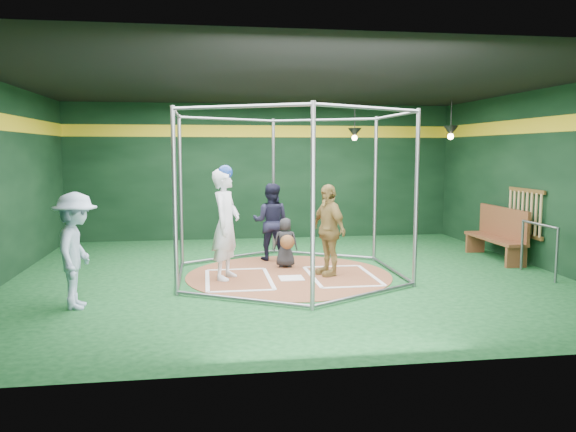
{
  "coord_description": "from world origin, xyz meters",
  "views": [
    {
      "loc": [
        -1.52,
        -10.1,
        2.31
      ],
      "look_at": [
        0.0,
        0.1,
        1.1
      ],
      "focal_mm": 35.0,
      "sensor_mm": 36.0,
      "label": 1
    }
  ],
  "objects": [
    {
      "name": "steel_railing",
      "position": [
        4.55,
        -0.71,
        0.66
      ],
      "size": [
        0.05,
        1.14,
        0.98
      ],
      "color": "gray",
      "rests_on": "ground"
    },
    {
      "name": "batter_box_left",
      "position": [
        -0.95,
        -0.25,
        0.02
      ],
      "size": [
        1.17,
        1.77,
        0.01
      ],
      "color": "white",
      "rests_on": "clay_disc"
    },
    {
      "name": "batter_box_right",
      "position": [
        0.95,
        -0.25,
        0.02
      ],
      "size": [
        1.17,
        1.77,
        0.01
      ],
      "color": "white",
      "rests_on": "clay_disc"
    },
    {
      "name": "umpire",
      "position": [
        -0.16,
        1.5,
        0.82
      ],
      "size": [
        0.93,
        0.81,
        1.61
      ],
      "primitive_type": "imported",
      "rotation": [
        0.0,
        0.0,
        2.85
      ],
      "color": "black",
      "rests_on": "clay_disc"
    },
    {
      "name": "pendant_lamp_far",
      "position": [
        4.0,
        2.0,
        2.74
      ],
      "size": [
        0.34,
        0.34,
        0.9
      ],
      "color": "black",
      "rests_on": "room_shell"
    },
    {
      "name": "home_plate",
      "position": [
        0.0,
        -0.3,
        0.02
      ],
      "size": [
        0.43,
        0.43,
        0.01
      ],
      "primitive_type": "cube",
      "color": "white",
      "rests_on": "clay_disc"
    },
    {
      "name": "batter_figure",
      "position": [
        -1.16,
        -0.13,
        1.02
      ],
      "size": [
        0.71,
        0.85,
        2.04
      ],
      "color": "silver",
      "rests_on": "clay_disc"
    },
    {
      "name": "batting_cage",
      "position": [
        -0.0,
        -0.0,
        1.5
      ],
      "size": [
        4.05,
        4.67,
        3.0
      ],
      "color": "gray",
      "rests_on": "ground"
    },
    {
      "name": "clay_disc",
      "position": [
        0.0,
        0.0,
        0.01
      ],
      "size": [
        3.8,
        3.8,
        0.01
      ],
      "primitive_type": "cylinder",
      "color": "brown",
      "rests_on": "ground"
    },
    {
      "name": "bystander_blue",
      "position": [
        -3.39,
        -1.67,
        0.85
      ],
      "size": [
        0.65,
        1.11,
        1.71
      ],
      "primitive_type": "imported",
      "rotation": [
        0.0,
        0.0,
        1.59
      ],
      "color": "#9EB8D1",
      "rests_on": "ground"
    },
    {
      "name": "bat_rack",
      "position": [
        4.93,
        0.4,
        1.05
      ],
      "size": [
        0.07,
        1.25,
        0.98
      ],
      "color": "brown",
      "rests_on": "room_shell"
    },
    {
      "name": "dugout_bench",
      "position": [
        4.64,
        0.87,
        0.57
      ],
      "size": [
        0.45,
        1.91,
        1.11
      ],
      "color": "brown",
      "rests_on": "ground"
    },
    {
      "name": "catcher_figure",
      "position": [
        0.04,
        0.69,
        0.51
      ],
      "size": [
        0.53,
        0.59,
        0.98
      ],
      "color": "black",
      "rests_on": "clay_disc"
    },
    {
      "name": "room_shell",
      "position": [
        0.0,
        0.01,
        1.75
      ],
      "size": [
        10.1,
        9.1,
        3.53
      ],
      "color": "#0D3D18",
      "rests_on": "ground"
    },
    {
      "name": "pendant_lamp_near",
      "position": [
        2.2,
        3.6,
        2.74
      ],
      "size": [
        0.34,
        0.34,
        0.9
      ],
      "color": "black",
      "rests_on": "room_shell"
    },
    {
      "name": "visitor_leopard",
      "position": [
        0.72,
        -0.09,
        0.85
      ],
      "size": [
        0.74,
        1.07,
        1.68
      ],
      "primitive_type": "imported",
      "rotation": [
        0.0,
        0.0,
        -1.2
      ],
      "color": "tan",
      "rests_on": "clay_disc"
    }
  ]
}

